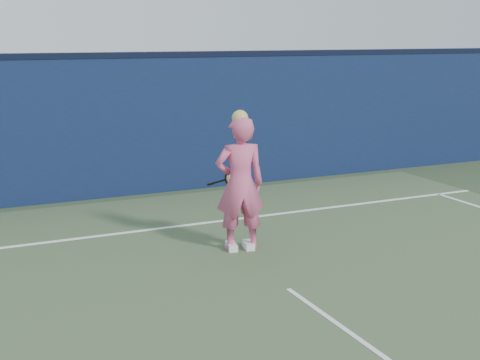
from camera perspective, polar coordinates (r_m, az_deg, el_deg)
name	(u,v)px	position (r m, az deg, el deg)	size (l,w,h in m)	color
ground	(335,323)	(7.12, 8.07, -11.98)	(80.00, 80.00, 0.00)	#34462B
backstop_wall	(148,126)	(12.57, -7.87, 4.60)	(24.00, 0.40, 2.50)	#0D193C
wall_cap	(146,55)	(12.46, -8.04, 10.54)	(24.00, 0.42, 0.10)	black
player	(240,184)	(9.05, 0.00, -0.32)	(0.75, 0.57, 1.94)	#D4527E
racket	(232,178)	(9.44, -0.67, 0.15)	(0.50, 0.22, 0.28)	black
court_lines	(353,335)	(6.87, 9.58, -12.88)	(11.00, 12.04, 0.01)	white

